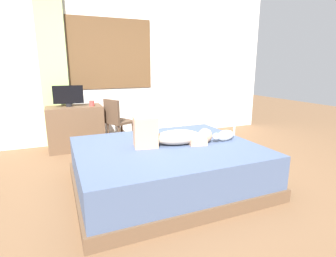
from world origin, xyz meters
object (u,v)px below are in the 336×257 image
at_px(bed, 167,166).
at_px(desk, 76,128).
at_px(tv_monitor, 68,96).
at_px(person_lying, 170,135).
at_px(cup, 92,103).
at_px(chair_by_desk, 117,120).
at_px(cat, 224,135).

bearing_deg(bed, desk, 113.49).
bearing_deg(tv_monitor, person_lying, -63.51).
distance_m(cup, chair_by_desk, 0.50).
distance_m(desk, tv_monitor, 0.56).
bearing_deg(person_lying, desk, 114.73).
xyz_separation_m(cat, cup, (-1.31, 2.01, 0.21)).
relative_size(cat, desk, 0.39).
xyz_separation_m(bed, cat, (0.73, -0.09, 0.32)).
xyz_separation_m(bed, cup, (-0.58, 1.92, 0.54)).
bearing_deg(desk, person_lying, -65.27).
bearing_deg(tv_monitor, desk, 0.00).
height_order(bed, person_lying, person_lying).
relative_size(person_lying, cat, 2.66).
xyz_separation_m(desk, tv_monitor, (-0.07, 0.00, 0.55)).
bearing_deg(bed, person_lying, 22.57).
height_order(person_lying, tv_monitor, tv_monitor).
bearing_deg(desk, cat, -52.58).
relative_size(cat, chair_by_desk, 0.41).
relative_size(cup, chair_by_desk, 0.10).
relative_size(bed, person_lying, 2.21).
bearing_deg(chair_by_desk, desk, 157.66).
relative_size(tv_monitor, cup, 5.39).
bearing_deg(cup, cat, -56.98).
distance_m(tv_monitor, chair_by_desk, 0.88).
bearing_deg(person_lying, chair_by_desk, 98.40).
xyz_separation_m(bed, person_lying, (0.04, 0.02, 0.37)).
bearing_deg(chair_by_desk, person_lying, -81.60).
bearing_deg(tv_monitor, cup, -11.29).
relative_size(bed, cat, 5.88).
xyz_separation_m(desk, cup, (0.29, -0.07, 0.41)).
bearing_deg(cup, bed, -73.23).
distance_m(bed, chair_by_desk, 1.75).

